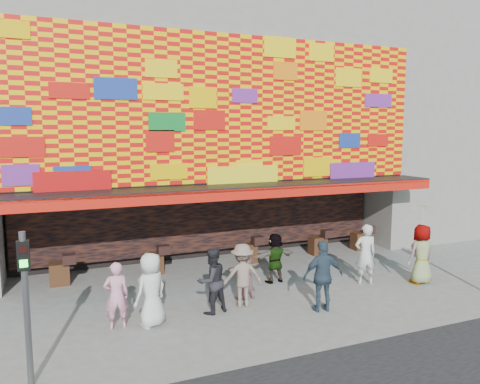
{
  "coord_description": "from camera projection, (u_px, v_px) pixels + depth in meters",
  "views": [
    {
      "loc": [
        -5.75,
        -10.77,
        4.82
      ],
      "look_at": [
        -0.4,
        2.0,
        3.02
      ],
      "focal_mm": 35.0,
      "sensor_mm": 36.0,
      "label": 1
    }
  ],
  "objects": [
    {
      "name": "shop_building",
      "position": [
        192.0,
        121.0,
        19.48
      ],
      "size": [
        15.2,
        9.4,
        10.0
      ],
      "color": "gray",
      "rests_on": "ground"
    },
    {
      "name": "ped_b",
      "position": [
        116.0,
        295.0,
        11.41
      ],
      "size": [
        0.63,
        0.43,
        1.68
      ],
      "primitive_type": "imported",
      "rotation": [
        0.0,
        0.0,
        3.09
      ],
      "color": "pink",
      "rests_on": "ground"
    },
    {
      "name": "parasol",
      "position": [
        423.0,
        218.0,
        14.66
      ],
      "size": [
        1.11,
        1.12,
        1.8
      ],
      "color": "#FFE5A0",
      "rests_on": "ground"
    },
    {
      "name": "ped_f",
      "position": [
        275.0,
        258.0,
        14.94
      ],
      "size": [
        1.51,
        0.55,
        1.6
      ],
      "primitive_type": "imported",
      "rotation": [
        0.0,
        0.0,
        3.2
      ],
      "color": "gray",
      "rests_on": "ground"
    },
    {
      "name": "ped_h",
      "position": [
        365.0,
        254.0,
        14.77
      ],
      "size": [
        0.79,
        0.62,
        1.93
      ],
      "primitive_type": "imported",
      "rotation": [
        0.0,
        0.0,
        2.89
      ],
      "color": "beige",
      "rests_on": "ground"
    },
    {
      "name": "ped_a",
      "position": [
        151.0,
        290.0,
        11.56
      ],
      "size": [
        1.08,
        0.96,
        1.86
      ],
      "primitive_type": "imported",
      "rotation": [
        0.0,
        0.0,
        3.66
      ],
      "color": "silver",
      "rests_on": "ground"
    },
    {
      "name": "signal_left",
      "position": [
        26.0,
        292.0,
        8.69
      ],
      "size": [
        0.22,
        0.2,
        3.0
      ],
      "color": "#59595B",
      "rests_on": "ground"
    },
    {
      "name": "ped_e",
      "position": [
        323.0,
        276.0,
        12.52
      ],
      "size": [
        1.19,
        0.61,
        1.94
      ],
      "primitive_type": "imported",
      "rotation": [
        0.0,
        0.0,
        3.02
      ],
      "color": "#304254",
      "rests_on": "ground"
    },
    {
      "name": "ped_i",
      "position": [
        242.0,
        271.0,
        13.49
      ],
      "size": [
        0.81,
        0.65,
        1.61
      ],
      "primitive_type": "imported",
      "rotation": [
        0.0,
        0.0,
        3.19
      ],
      "color": "#C27E8D",
      "rests_on": "ground"
    },
    {
      "name": "ped_c",
      "position": [
        212.0,
        281.0,
        12.39
      ],
      "size": [
        1.01,
        0.88,
        1.77
      ],
      "primitive_type": "imported",
      "rotation": [
        0.0,
        0.0,
        3.42
      ],
      "color": "black",
      "rests_on": "ground"
    },
    {
      "name": "neighbor_right",
      "position": [
        434.0,
        108.0,
        24.2
      ],
      "size": [
        11.0,
        8.0,
        12.0
      ],
      "primitive_type": "cube",
      "color": "gray",
      "rests_on": "ground"
    },
    {
      "name": "ped_d",
      "position": [
        242.0,
        275.0,
        12.88
      ],
      "size": [
        1.21,
        0.8,
        1.76
      ],
      "primitive_type": "imported",
      "rotation": [
        0.0,
        0.0,
        3.01
      ],
      "color": "#7F6B5C",
      "rests_on": "ground"
    },
    {
      "name": "ped_g",
      "position": [
        421.0,
        254.0,
        14.82
      ],
      "size": [
        0.94,
        0.62,
        1.9
      ],
      "primitive_type": "imported",
      "rotation": [
        0.0,
        0.0,
        3.16
      ],
      "color": "gray",
      "rests_on": "ground"
    },
    {
      "name": "ground",
      "position": [
        282.0,
        310.0,
        12.68
      ],
      "size": [
        90.0,
        90.0,
        0.0
      ],
      "primitive_type": "plane",
      "color": "slate",
      "rests_on": "ground"
    }
  ]
}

